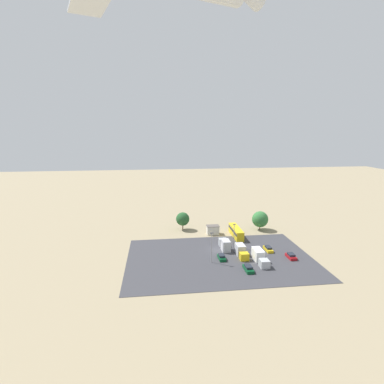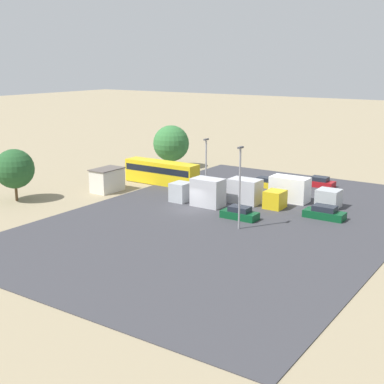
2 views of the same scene
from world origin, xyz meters
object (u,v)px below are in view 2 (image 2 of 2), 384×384
parked_car_1 (267,183)px  bus (162,172)px  shed_building (107,180)px  parked_truck_1 (200,192)px  parked_car_2 (320,182)px  parked_truck_2 (300,192)px  parked_car_0 (240,213)px  parked_car_3 (324,213)px  parked_truck_0 (253,193)px

parked_car_1 → bus: bearing=115.8°
bus → parked_car_1: (-6.61, 13.70, -1.18)m
shed_building → parked_truck_1: (-1.05, 14.61, 0.05)m
bus → shed_building: bearing=-25.1°
parked_car_2 → parked_truck_2: 10.13m
bus → parked_car_1: 15.26m
bus → parked_car_0: (9.19, 18.10, -1.17)m
parked_truck_2 → bus: bearing=-86.7°
parked_car_3 → parked_car_1: bearing=-129.7°
parked_car_2 → parked_truck_0: 14.51m
parked_car_0 → shed_building: bearing=-94.0°
parked_car_2 → parked_truck_0: bearing=-13.3°
parked_car_2 → parked_truck_1: size_ratio=0.58×
parked_car_1 → parked_truck_1: bearing=168.5°
bus → parked_truck_1: parked_truck_1 is taller
parked_car_1 → parked_truck_0: parked_truck_0 is taller
shed_building → parked_car_0: (1.52, 21.69, -0.94)m
parked_car_0 → parked_truck_1: 7.60m
shed_building → parked_truck_0: (-4.82, 20.08, -0.12)m
parked_car_2 → parked_truck_0: (14.09, -3.33, 0.82)m
parked_car_1 → parked_truck_1: (13.23, -2.68, 1.00)m
parked_car_2 → parked_car_3: (14.91, 6.25, 0.02)m
parked_car_3 → bus: bearing=-98.0°
parked_truck_2 → parked_truck_1: bearing=-52.0°
parked_truck_1 → parked_truck_2: 12.73m
parked_truck_1 → parked_car_3: bearing=-78.9°
parked_truck_1 → parked_car_0: bearing=-110.0°
shed_building → parked_truck_0: size_ratio=0.63×
parked_car_0 → parked_car_3: bearing=124.7°
parked_car_2 → parked_truck_2: (10.02, 1.23, 0.85)m
parked_car_1 → parked_car_3: parked_car_3 is taller
parked_car_3 → parked_truck_2: parked_truck_2 is taller
shed_building → parked_car_0: bearing=86.0°
bus → parked_truck_1: size_ratio=1.64×
parked_car_0 → parked_truck_2: size_ratio=0.48×
bus → parked_truck_1: bearing=59.0°
shed_building → parked_truck_1: 14.65m
bus → parked_car_0: bus is taller
parked_truck_0 → parked_truck_1: parked_truck_1 is taller
parked_car_0 → parked_car_2: bearing=175.2°
parked_car_1 → parked_car_3: (10.28, 12.37, 0.03)m
bus → parked_car_3: 26.35m
parked_car_3 → parked_truck_0: size_ratio=0.64×
parked_car_0 → parked_car_3: (-5.52, 7.97, 0.02)m
parked_car_3 → parked_truck_1: size_ratio=0.65×
shed_building → parked_car_3: bearing=97.7°
parked_truck_2 → parked_car_0: bearing=-15.8°
parked_truck_0 → bus: bearing=-99.8°
parked_car_1 → parked_truck_1: parked_truck_1 is taller
parked_car_0 → parked_truck_0: 6.59m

